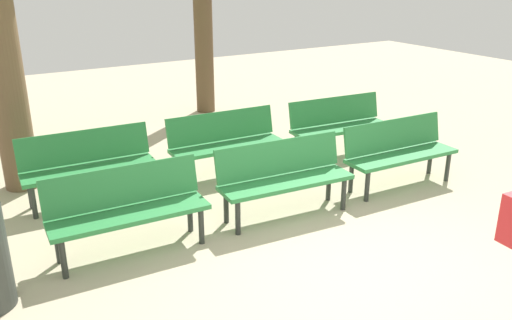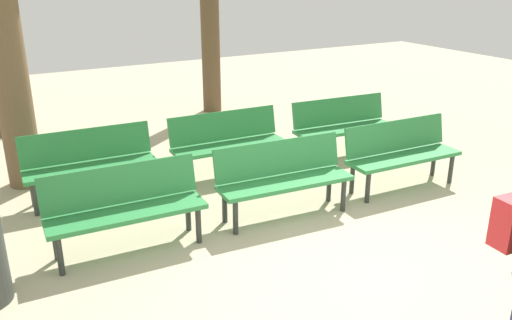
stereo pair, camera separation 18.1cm
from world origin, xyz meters
name	(u,v)px [view 1 (the left image)]	position (x,y,z in m)	size (l,w,h in m)	color
ground_plane	(364,276)	(0.00, 0.00, 0.00)	(24.00, 24.00, 0.00)	#BCAD8E
bench_r0_c0	(127,205)	(-1.74, 1.65, 0.50)	(1.62, 0.55, 0.87)	#2D8442
bench_r0_c1	(284,174)	(0.10, 1.54, 0.50)	(1.63, 0.60, 0.87)	#2D8442
bench_r0_c2	(399,149)	(1.90, 1.50, 0.50)	(1.62, 0.55, 0.87)	#2D8442
bench_r1_c0	(88,162)	(-1.75, 3.12, 0.50)	(1.62, 0.56, 0.87)	#2D8442
bench_r1_c1	(225,140)	(0.11, 3.02, 0.50)	(1.62, 0.55, 0.87)	#2D8442
bench_r1_c2	(339,122)	(2.01, 2.88, 0.50)	(1.63, 0.60, 0.87)	#2D8442
tree_2	(203,25)	(1.37, 6.25, 1.69)	(0.36, 0.36, 3.38)	brown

